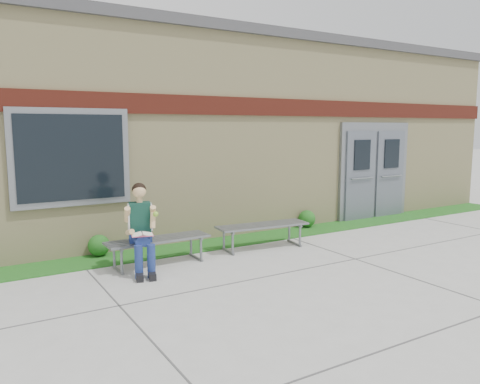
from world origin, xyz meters
TOP-DOWN VIEW (x-y plane):
  - ground at (0.00, 0.00)m, footprint 80.00×80.00m
  - grass_strip at (0.00, 2.60)m, footprint 16.00×0.80m
  - school_building at (-0.00, 5.99)m, footprint 16.20×6.22m
  - bench_left at (-1.94, 1.90)m, footprint 1.67×0.49m
  - bench_right at (0.06, 1.90)m, footprint 1.75×0.64m
  - girl at (-2.28, 1.70)m, footprint 0.53×0.88m
  - shrub_mid at (-2.64, 2.85)m, footprint 0.36×0.36m
  - shrub_east at (1.87, 2.85)m, footprint 0.37×0.37m

SIDE VIEW (x-z plane):
  - ground at x=0.00m, z-range 0.00..0.00m
  - grass_strip at x=0.00m, z-range 0.00..0.02m
  - shrub_mid at x=-2.64m, z-range 0.02..0.38m
  - shrub_east at x=1.87m, z-range 0.02..0.39m
  - bench_left at x=-1.94m, z-range 0.12..0.55m
  - bench_right at x=0.06m, z-range 0.12..0.56m
  - girl at x=-2.28m, z-range 0.02..1.37m
  - school_building at x=0.00m, z-range 0.00..4.20m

